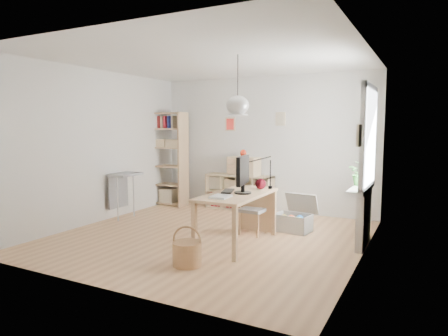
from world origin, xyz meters
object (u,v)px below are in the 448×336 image
at_px(storage_chest, 295,219).
at_px(monitor, 243,172).
at_px(desk, 237,200).
at_px(tall_bookshelf, 168,155).
at_px(cube_shelf, 239,195).
at_px(drawer_chest, 244,166).
at_px(chair, 254,207).

distance_m(storage_chest, monitor, 1.46).
xyz_separation_m(desk, monitor, (0.08, 0.01, 0.40)).
xyz_separation_m(storage_chest, monitor, (-0.43, -1.10, 0.86)).
xyz_separation_m(tall_bookshelf, monitor, (2.67, -1.94, -0.04)).
distance_m(cube_shelf, drawer_chest, 0.62).
height_order(desk, storage_chest, desk).
xyz_separation_m(desk, tall_bookshelf, (-2.59, 1.95, 0.43)).
relative_size(cube_shelf, chair, 1.86).
height_order(tall_bookshelf, drawer_chest, tall_bookshelf).
relative_size(tall_bookshelf, monitor, 3.25).
bearing_deg(storage_chest, tall_bookshelf, 172.09).
bearing_deg(cube_shelf, tall_bookshelf, -169.81).
bearing_deg(drawer_chest, storage_chest, -28.44).
height_order(chair, monitor, monitor).
bearing_deg(monitor, chair, 85.64).
bearing_deg(chair, tall_bookshelf, 155.66).
relative_size(chair, monitor, 1.22).
bearing_deg(storage_chest, desk, -107.67).
distance_m(chair, monitor, 0.89).
bearing_deg(storage_chest, chair, -131.05).
height_order(cube_shelf, tall_bookshelf, tall_bookshelf).
xyz_separation_m(chair, storage_chest, (0.52, 0.47, -0.24)).
distance_m(tall_bookshelf, drawer_chest, 1.71).
height_order(cube_shelf, monitor, monitor).
xyz_separation_m(monitor, drawer_chest, (-0.98, 2.18, -0.15)).
height_order(monitor, drawer_chest, monitor).
relative_size(tall_bookshelf, storage_chest, 2.89).
relative_size(desk, tall_bookshelf, 0.75).
bearing_deg(cube_shelf, monitor, -63.58).
xyz_separation_m(chair, drawer_chest, (-0.89, 1.55, 0.47)).
relative_size(chair, drawer_chest, 1.17).
bearing_deg(monitor, drawer_chest, 101.89).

